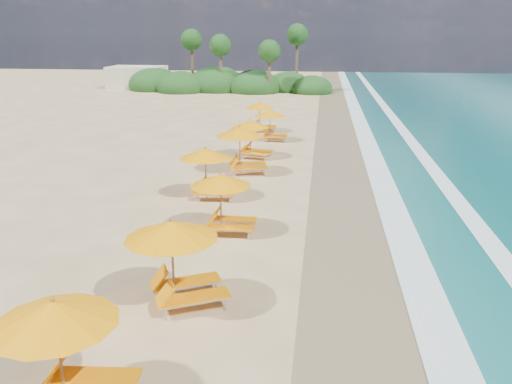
% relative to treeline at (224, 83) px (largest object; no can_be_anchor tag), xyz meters
% --- Properties ---
extents(ground, '(160.00, 160.00, 0.00)m').
position_rel_treeline_xyz_m(ground, '(9.94, -45.51, -1.00)').
color(ground, '#D4B97C').
rests_on(ground, ground).
extents(wet_sand, '(4.00, 160.00, 0.01)m').
position_rel_treeline_xyz_m(wet_sand, '(13.94, -45.51, -0.99)').
color(wet_sand, olive).
rests_on(wet_sand, ground).
extents(surf_foam, '(4.00, 160.00, 0.01)m').
position_rel_treeline_xyz_m(surf_foam, '(16.64, -45.51, -0.97)').
color(surf_foam, white).
rests_on(surf_foam, ground).
extents(station_2, '(2.77, 2.60, 2.44)m').
position_rel_treeline_xyz_m(station_2, '(7.75, -56.48, 0.37)').
color(station_2, olive).
rests_on(station_2, ground).
extents(station_3, '(3.33, 3.32, 2.52)m').
position_rel_treeline_xyz_m(station_3, '(8.75, -52.20, 0.41)').
color(station_3, olive).
rests_on(station_3, ground).
extents(station_4, '(2.48, 2.29, 2.29)m').
position_rel_treeline_xyz_m(station_4, '(8.97, -46.80, 0.29)').
color(station_4, olive).
rests_on(station_4, ground).
extents(station_5, '(2.61, 2.44, 2.34)m').
position_rel_treeline_xyz_m(station_5, '(7.52, -42.79, 0.32)').
color(station_5, olive).
rests_on(station_5, ground).
extents(station_6, '(3.12, 3.01, 2.53)m').
position_rel_treeline_xyz_m(station_6, '(8.36, -38.38, 0.42)').
color(station_6, olive).
rests_on(station_6, ground).
extents(station_7, '(2.75, 2.63, 2.28)m').
position_rel_treeline_xyz_m(station_7, '(8.38, -34.82, 0.28)').
color(station_7, olive).
rests_on(station_7, ground).
extents(station_8, '(2.28, 2.10, 2.13)m').
position_rel_treeline_xyz_m(station_8, '(9.01, -29.72, 0.20)').
color(station_8, olive).
rests_on(station_8, ground).
extents(station_9, '(2.60, 2.46, 2.23)m').
position_rel_treeline_xyz_m(station_9, '(7.92, -26.45, 0.25)').
color(station_9, olive).
rests_on(station_9, ground).
extents(treeline, '(25.80, 8.80, 9.74)m').
position_rel_treeline_xyz_m(treeline, '(0.00, 0.00, 0.00)').
color(treeline, '#163D14').
rests_on(treeline, ground).
extents(beach_building, '(7.00, 5.00, 2.80)m').
position_rel_treeline_xyz_m(beach_building, '(-12.06, 2.49, 0.40)').
color(beach_building, beige).
rests_on(beach_building, ground).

